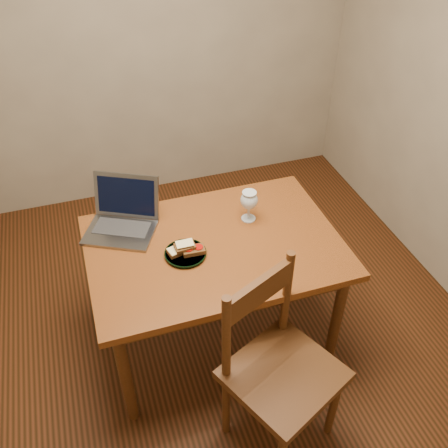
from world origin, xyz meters
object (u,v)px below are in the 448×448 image
object	(u,v)px
plate	(186,254)
laptop	(123,215)
table	(215,256)
chair	(280,363)
milk_glass	(249,206)

from	to	relation	value
plate	laptop	xyz separation A→B (m)	(-0.25, 0.33, 0.06)
table	chair	xyz separation A→B (m)	(0.10, -0.65, -0.11)
table	chair	bearing A→B (deg)	-80.89
table	plate	xyz separation A→B (m)	(-0.16, -0.04, 0.09)
laptop	table	bearing A→B (deg)	-8.56
chair	table	bearing A→B (deg)	74.36
laptop	chair	bearing A→B (deg)	-34.18
laptop	plate	bearing A→B (deg)	-25.74
plate	table	bearing A→B (deg)	12.32
chair	laptop	xyz separation A→B (m)	(-0.52, 0.95, 0.26)
chair	milk_glass	xyz separation A→B (m)	(0.13, 0.79, 0.28)
milk_glass	laptop	bearing A→B (deg)	166.29
plate	milk_glass	distance (m)	0.45
milk_glass	laptop	xyz separation A→B (m)	(-0.65, 0.16, -0.02)
chair	plate	world-z (taller)	chair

